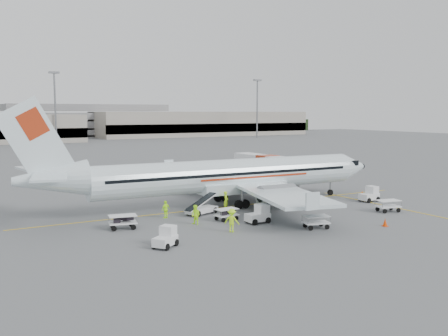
{
  "coord_description": "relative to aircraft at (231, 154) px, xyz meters",
  "views": [
    {
      "loc": [
        -25.88,
        -43.94,
        9.67
      ],
      "look_at": [
        0.0,
        2.0,
        3.8
      ],
      "focal_mm": 40.0,
      "sensor_mm": 36.0,
      "label": 1
    }
  ],
  "objects": [
    {
      "name": "tug_fore",
      "position": [
        14.16,
        -5.65,
        -4.59
      ],
      "size": [
        2.24,
        1.4,
        1.66
      ],
      "primitive_type": null,
      "rotation": [
        0.0,
        0.0,
        0.08
      ],
      "color": "white",
      "rests_on": "ground"
    },
    {
      "name": "tug_aft",
      "position": [
        -12.52,
        -12.05,
        -4.66
      ],
      "size": [
        2.24,
        2.07,
        1.51
      ],
      "primitive_type": null,
      "rotation": [
        0.0,
        0.0,
        0.65
      ],
      "color": "white",
      "rests_on": "ground"
    },
    {
      "name": "jet_bridge",
      "position": [
        10.21,
        8.18,
        -3.32
      ],
      "size": [
        3.9,
        16.18,
        4.21
      ],
      "primitive_type": null,
      "rotation": [
        0.0,
        0.0,
        0.06
      ],
      "color": "white",
      "rests_on": "ground"
    },
    {
      "name": "cone_nose",
      "position": [
        16.01,
        -2.79,
        -5.08
      ],
      "size": [
        0.42,
        0.42,
        0.68
      ],
      "primitive_type": "cone",
      "color": "#E33A01",
      "rests_on": "ground"
    },
    {
      "name": "stripe_lead",
      "position": [
        -0.17,
        -0.78,
        -5.42
      ],
      "size": [
        44.0,
        0.2,
        0.01
      ],
      "primitive_type": "cube",
      "color": "yellow",
      "rests_on": "ground"
    },
    {
      "name": "cart_empty_a",
      "position": [
        0.8,
        -12.79,
        -4.87
      ],
      "size": [
        2.37,
        1.74,
        1.11
      ],
      "primitive_type": null,
      "rotation": [
        0.0,
        0.0,
        -0.25
      ],
      "color": "white",
      "rests_on": "ground"
    },
    {
      "name": "crew_a",
      "position": [
        -1.91,
        -2.28,
        -4.46
      ],
      "size": [
        0.78,
        0.83,
        1.91
      ],
      "primitive_type": "imported",
      "rotation": [
        0.0,
        0.0,
        0.93
      ],
      "color": "#B0EC1B",
      "rests_on": "ground"
    },
    {
      "name": "cone_stbd",
      "position": [
        6.47,
        -15.06,
        -5.07
      ],
      "size": [
        0.43,
        0.43,
        0.7
      ],
      "primitive_type": "cone",
      "color": "#E33A01",
      "rests_on": "ground"
    },
    {
      "name": "mast_center",
      "position": [
        4.83,
        117.22,
        5.58
      ],
      "size": [
        3.2,
        1.2,
        22.0
      ],
      "primitive_type": null,
      "color": "slate",
      "rests_on": "ground"
    },
    {
      "name": "stripe_cross",
      "position": [
        13.83,
        -8.78,
        -5.42
      ],
      "size": [
        0.2,
        20.0,
        0.01
      ],
      "primitive_type": "cube",
      "color": "yellow",
      "rests_on": "ground"
    },
    {
      "name": "crew_b",
      "position": [
        -7.37,
        -6.57,
        -4.56
      ],
      "size": [
        0.95,
        1.04,
        1.72
      ],
      "primitive_type": "imported",
      "rotation": [
        0.0,
        0.0,
        -1.13
      ],
      "color": "#B0EC1B",
      "rests_on": "ground"
    },
    {
      "name": "cart_empty_b",
      "position": [
        11.55,
        -10.73,
        -4.84
      ],
      "size": [
        2.46,
        1.74,
        1.17
      ],
      "primitive_type": null,
      "rotation": [
        0.0,
        0.0,
        -0.2
      ],
      "color": "white",
      "rests_on": "ground"
    },
    {
      "name": "belt_loader",
      "position": [
        -4.87,
        -2.78,
        -4.25
      ],
      "size": [
        4.64,
        3.01,
        2.35
      ],
      "primitive_type": null,
      "rotation": [
        0.0,
        0.0,
        0.35
      ],
      "color": "white",
      "rests_on": "ground"
    },
    {
      "name": "cone_port",
      "position": [
        -1.43,
        11.64,
        -5.14
      ],
      "size": [
        0.35,
        0.35,
        0.57
      ],
      "primitive_type": "cone",
      "color": "#E33A01",
      "rests_on": "ground"
    },
    {
      "name": "tug_mid",
      "position": [
        -2.34,
        -8.64,
        -4.61
      ],
      "size": [
        2.15,
        1.29,
        1.62
      ],
      "primitive_type": null,
      "rotation": [
        0.0,
        0.0,
        0.04
      ],
      "color": "white",
      "rests_on": "ground"
    },
    {
      "name": "cart_loaded_a",
      "position": [
        -4.16,
        -6.32,
        -4.89
      ],
      "size": [
        2.18,
        1.44,
        1.07
      ],
      "primitive_type": null,
      "rotation": [
        0.0,
        0.0,
        0.11
      ],
      "color": "white",
      "rests_on": "ground"
    },
    {
      "name": "ground",
      "position": [
        -0.17,
        -0.78,
        -5.42
      ],
      "size": [
        360.0,
        360.0,
        0.0
      ],
      "primitive_type": "plane",
      "color": "#56595B"
    },
    {
      "name": "parking_garage",
      "position": [
        24.83,
        159.22,
        1.58
      ],
      "size": [
        62.0,
        24.0,
        14.0
      ],
      "primitive_type": null,
      "color": "slate",
      "rests_on": "ground"
    },
    {
      "name": "terminal_east",
      "position": [
        69.83,
        144.22,
        -0.42
      ],
      "size": [
        90.0,
        26.0,
        10.0
      ],
      "primitive_type": null,
      "color": "gray",
      "rests_on": "ground"
    },
    {
      "name": "cart_loaded_b",
      "position": [
        -13.39,
        -5.04,
        -4.83
      ],
      "size": [
        2.49,
        1.75,
        1.19
      ],
      "primitive_type": null,
      "rotation": [
        0.0,
        0.0,
        -0.19
      ],
      "color": "white",
      "rests_on": "ground"
    },
    {
      "name": "mast_east",
      "position": [
        79.83,
        117.22,
        5.58
      ],
      "size": [
        3.2,
        1.2,
        22.0
      ],
      "primitive_type": null,
      "color": "slate",
      "rests_on": "ground"
    },
    {
      "name": "crew_d",
      "position": [
        -8.58,
        -2.79,
        -4.6
      ],
      "size": [
        1.04,
        0.71,
        1.65
      ],
      "primitive_type": "imported",
      "rotation": [
        0.0,
        0.0,
        3.49
      ],
      "color": "#B0EC1B",
      "rests_on": "ground"
    },
    {
      "name": "treeline",
      "position": [
        -0.17,
        174.22,
        -2.42
      ],
      "size": [
        300.0,
        3.0,
        6.0
      ],
      "primitive_type": null,
      "color": "black",
      "rests_on": "ground"
    },
    {
      "name": "aircraft",
      "position": [
        0.0,
        0.0,
        0.0
      ],
      "size": [
        40.2,
        31.94,
        10.84
      ],
      "primitive_type": null,
      "rotation": [
        0.0,
        0.0,
        -0.03
      ],
      "color": "white",
      "rests_on": "ground"
    },
    {
      "name": "crew_c",
      "position": [
        -6.0,
        -10.42,
        -4.46
      ],
      "size": [
        1.36,
        1.4,
        1.92
      ],
      "primitive_type": "imported",
      "rotation": [
        0.0,
        0.0,
        2.31
      ],
      "color": "#B0EC1B",
      "rests_on": "ground"
    }
  ]
}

